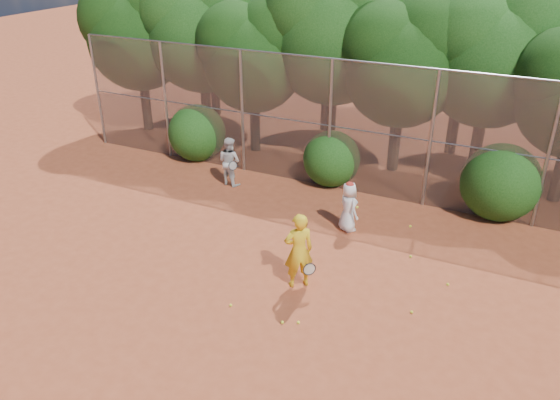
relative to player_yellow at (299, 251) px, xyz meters
The scene contains 24 objects.
ground 1.22m from the player_yellow, 111.58° to the right, with size 80.00×80.00×0.00m, color brown.
fence_back 5.40m from the player_yellow, 94.47° to the left, with size 20.05×0.09×4.03m.
tree_0 12.54m from the player_yellow, 143.14° to the left, with size 4.38×3.81×6.00m.
tree_1 11.12m from the player_yellow, 132.84° to the left, with size 4.64×4.03×6.35m.
tree_2 8.94m from the player_yellow, 123.75° to the left, with size 3.99×3.47×5.47m.
tree_3 9.09m from the player_yellow, 105.39° to the left, with size 4.89×4.26×6.70m.
tree_4 8.02m from the player_yellow, 88.01° to the left, with size 4.19×3.64×5.73m.
tree_5 9.29m from the player_yellow, 71.57° to the left, with size 4.51×3.92×6.17m.
tree_9 13.47m from the player_yellow, 129.17° to the left, with size 4.83×4.20×6.62m.
tree_10 11.42m from the player_yellow, 107.38° to the left, with size 5.15×4.48×7.06m.
tree_11 10.57m from the player_yellow, 79.88° to the left, with size 4.64×4.03×6.35m.
bush_0 8.40m from the player_yellow, 138.54° to the left, with size 2.00×2.00×2.00m, color #153F0F.
bush_1 5.71m from the player_yellow, 103.09° to the left, with size 1.80×1.80×1.80m, color #153F0F.
bush_2 6.69m from the player_yellow, 56.31° to the left, with size 2.20×2.20×2.20m, color #153F0F.
player_yellow is the anchor object (origin of this frame).
player_teen 2.91m from the player_yellow, 86.30° to the left, with size 0.81×0.77×1.42m.
player_white 5.83m from the player_yellow, 135.41° to the left, with size 0.88×0.74×1.56m.
ball_0 3.55m from the player_yellow, 24.74° to the left, with size 0.07×0.07×0.07m, color yellow.
ball_1 3.18m from the player_yellow, 47.23° to the left, with size 0.07×0.07×0.07m, color yellow.
ball_2 1.67m from the player_yellow, 79.64° to the right, with size 0.07×0.07×0.07m, color yellow.
ball_3 2.75m from the player_yellow, ahead, with size 0.07×0.07×0.07m, color yellow.
ball_4 1.64m from the player_yellow, 66.12° to the right, with size 0.07×0.07×0.07m, color yellow.
ball_5 4.22m from the player_yellow, 65.45° to the left, with size 0.07×0.07×0.07m, color yellow.
ball_6 1.91m from the player_yellow, 126.20° to the right, with size 0.07×0.07×0.07m, color yellow.
Camera 1 is at (4.32, -8.76, 7.41)m, focal length 35.00 mm.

